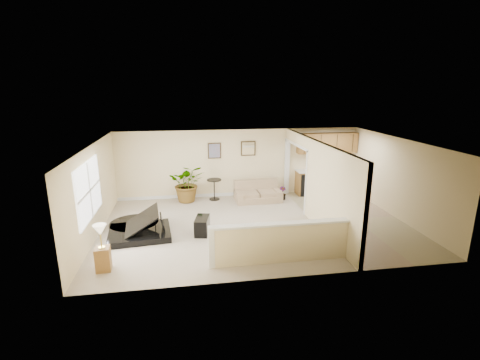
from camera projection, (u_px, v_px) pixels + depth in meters
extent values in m
plane|color=tan|center=(256.00, 225.00, 10.41)|extent=(9.00, 9.00, 0.00)
cube|color=beige|center=(240.00, 163.00, 12.94)|extent=(9.00, 0.04, 2.50)
cube|color=beige|center=(285.00, 224.00, 7.23)|extent=(9.00, 0.04, 2.50)
cube|color=beige|center=(94.00, 192.00, 9.41)|extent=(0.04, 6.00, 2.50)
cube|color=beige|center=(398.00, 179.00, 10.76)|extent=(0.04, 6.00, 2.50)
cube|color=white|center=(257.00, 142.00, 9.76)|extent=(9.00, 6.00, 0.04)
cube|color=gray|center=(354.00, 219.00, 10.89)|extent=(2.70, 6.00, 0.01)
cube|color=beige|center=(332.00, 194.00, 9.21)|extent=(0.12, 3.60, 2.50)
cube|color=beige|center=(298.00, 139.00, 11.77)|extent=(0.12, 2.35, 0.40)
cube|color=beige|center=(282.00, 243.00, 8.12)|extent=(3.30, 0.12, 0.95)
cube|color=silver|center=(283.00, 224.00, 7.99)|extent=(3.40, 0.22, 0.05)
cube|color=silver|center=(211.00, 247.00, 7.86)|extent=(0.14, 0.14, 1.00)
cube|color=white|center=(89.00, 190.00, 8.88)|extent=(0.05, 2.15, 1.45)
cube|color=#372914|center=(214.00, 151.00, 12.65)|extent=(0.48, 0.03, 0.58)
cube|color=#8B5873|center=(215.00, 151.00, 12.63)|extent=(0.40, 0.01, 0.50)
cube|color=#372914|center=(248.00, 148.00, 12.82)|extent=(0.55, 0.03, 0.55)
cube|color=white|center=(248.00, 148.00, 12.80)|extent=(0.46, 0.01, 0.46)
cube|color=olive|center=(326.00, 182.00, 13.37)|extent=(2.30, 0.60, 0.90)
cube|color=beige|center=(327.00, 170.00, 13.24)|extent=(2.36, 0.65, 0.04)
cube|color=black|center=(306.00, 184.00, 13.25)|extent=(0.60, 0.60, 0.84)
cube|color=olive|center=(327.00, 143.00, 13.09)|extent=(2.30, 0.35, 0.75)
cube|color=black|center=(138.00, 206.00, 9.43)|extent=(1.78, 1.58, 0.34)
cylinder|color=black|center=(134.00, 199.00, 10.00)|extent=(1.41, 1.41, 0.34)
cube|color=silver|center=(174.00, 206.00, 9.59)|extent=(0.36, 1.15, 0.02)
cube|color=black|center=(133.00, 194.00, 9.44)|extent=(1.42, 1.43, 0.77)
cube|color=black|center=(202.00, 226.00, 9.77)|extent=(0.49, 0.76, 0.47)
cube|color=tan|center=(258.00, 195.00, 12.55)|extent=(1.65, 0.97, 0.46)
cube|color=tan|center=(256.00, 180.00, 12.77)|extent=(1.63, 0.26, 0.48)
cube|color=tan|center=(238.00, 187.00, 12.36)|extent=(0.22, 0.93, 0.17)
cube|color=tan|center=(277.00, 186.00, 12.58)|extent=(0.22, 0.93, 0.17)
cylinder|color=black|center=(214.00, 199.00, 12.74)|extent=(0.38, 0.38, 0.03)
cylinder|color=black|center=(214.00, 190.00, 12.65)|extent=(0.04, 0.04, 0.74)
cylinder|color=black|center=(214.00, 180.00, 12.55)|extent=(0.53, 0.53, 0.03)
cylinder|color=black|center=(188.00, 198.00, 12.52)|extent=(0.39, 0.39, 0.27)
imported|color=#174F1B|center=(188.00, 183.00, 12.38)|extent=(1.29, 1.14, 1.37)
cylinder|color=black|center=(282.00, 197.00, 12.76)|extent=(0.24, 0.24, 0.17)
imported|color=#174F1B|center=(282.00, 193.00, 12.72)|extent=(0.29, 0.29, 0.47)
cube|color=olive|center=(103.00, 259.00, 7.80)|extent=(0.35, 0.35, 0.55)
cylinder|color=gold|center=(102.00, 247.00, 7.72)|extent=(0.15, 0.15, 0.02)
cylinder|color=gold|center=(101.00, 240.00, 7.67)|extent=(0.03, 0.03, 0.37)
cone|color=beige|center=(100.00, 230.00, 7.61)|extent=(0.30, 0.30, 0.24)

